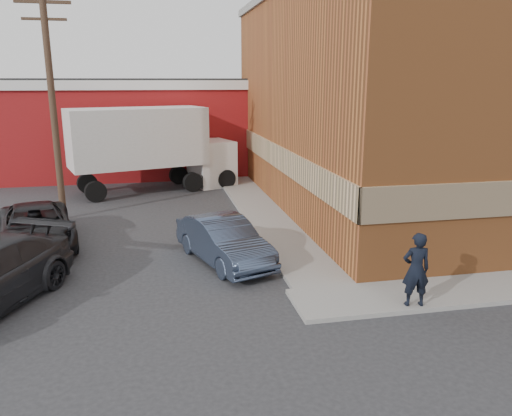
{
  "coord_description": "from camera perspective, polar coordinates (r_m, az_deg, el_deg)",
  "views": [
    {
      "loc": [
        -3.72,
        -11.85,
        5.48
      ],
      "look_at": [
        -0.64,
        3.25,
        1.54
      ],
      "focal_mm": 35.0,
      "sensor_mm": 36.0,
      "label": 1
    }
  ],
  "objects": [
    {
      "name": "box_truck",
      "position": [
        25.74,
        -11.55,
        7.24
      ],
      "size": [
        8.86,
        4.81,
        4.2
      ],
      "rotation": [
        0.0,
        0.0,
        0.29
      ],
      "color": "silver",
      "rests_on": "ground"
    },
    {
      "name": "warehouse",
      "position": [
        32.04,
        -15.78,
        9.05
      ],
      "size": [
        16.3,
        8.3,
        5.6
      ],
      "color": "maroon",
      "rests_on": "ground"
    },
    {
      "name": "brick_building",
      "position": [
        24.18,
        19.23,
        11.69
      ],
      "size": [
        14.25,
        18.25,
        9.36
      ],
      "color": "#A85B2B",
      "rests_on": "ground"
    },
    {
      "name": "sedan",
      "position": [
        15.41,
        -3.69,
        -3.73
      ],
      "size": [
        2.77,
        4.52,
        1.41
      ],
      "primitive_type": "imported",
      "rotation": [
        0.0,
        0.0,
        0.32
      ],
      "color": "#333F56",
      "rests_on": "ground"
    },
    {
      "name": "suv_a",
      "position": [
        18.43,
        -23.85,
        -1.95
      ],
      "size": [
        3.46,
        5.43,
        1.39
      ],
      "primitive_type": "imported",
      "rotation": [
        0.0,
        0.0,
        0.25
      ],
      "color": "black",
      "rests_on": "ground"
    },
    {
      "name": "ground",
      "position": [
        13.58,
        5.46,
        -9.52
      ],
      "size": [
        90.0,
        90.0,
        0.0
      ],
      "primitive_type": "plane",
      "color": "#28282B",
      "rests_on": "ground"
    },
    {
      "name": "utility_pole",
      "position": [
        21.2,
        -22.26,
        11.33
      ],
      "size": [
        2.0,
        0.26,
        9.0
      ],
      "color": "#483224",
      "rests_on": "ground"
    },
    {
      "name": "man",
      "position": [
        12.74,
        17.82,
        -6.71
      ],
      "size": [
        0.73,
        0.53,
        1.86
      ],
      "primitive_type": "imported",
      "rotation": [
        0.0,
        0.0,
        3.01
      ],
      "color": "black",
      "rests_on": "sidewalk_south"
    },
    {
      "name": "sidewalk_west",
      "position": [
        21.97,
        0.16,
        0.07
      ],
      "size": [
        1.8,
        18.0,
        0.12
      ],
      "primitive_type": "cube",
      "color": "gray",
      "rests_on": "ground"
    }
  ]
}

